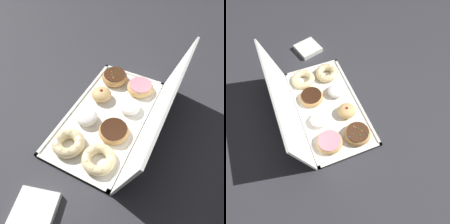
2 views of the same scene
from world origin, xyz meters
The scene contains 12 objects.
ground_plane centered at (0.00, 0.00, 0.00)m, with size 3.00×3.00×0.00m, color #333338.
donut_box centered at (0.00, 0.00, 0.01)m, with size 0.55×0.29×0.01m.
box_lid_open centered at (0.00, 0.19, 0.13)m, with size 0.55×0.28×0.01m, color white.
sprinkle_donut_0 centered at (-0.19, -0.06, 0.03)m, with size 0.11×0.11×0.04m.
jelly_filled_donut_1 centered at (-0.07, -0.06, 0.03)m, with size 0.08×0.08×0.05m.
powdered_filled_donut_2 centered at (0.06, -0.06, 0.03)m, with size 0.08×0.08×0.04m.
cruller_donut_3 centered at (0.19, -0.06, 0.03)m, with size 0.12×0.12×0.04m.
pink_frosted_donut_4 centered at (-0.18, 0.06, 0.03)m, with size 0.11×0.11×0.04m.
powdered_filled_donut_5 centered at (-0.06, 0.07, 0.03)m, with size 0.08×0.08×0.04m.
chocolate_frosted_donut_6 centered at (0.07, 0.06, 0.03)m, with size 0.11×0.11×0.04m.
cruller_donut_7 centered at (0.19, 0.07, 0.03)m, with size 0.12×0.12×0.04m.
napkin_stack centered at (0.42, -0.03, 0.01)m, with size 0.12×0.12×0.02m, color white.
Camera 2 is at (-0.55, 0.17, 0.89)m, focal length 35.24 mm.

